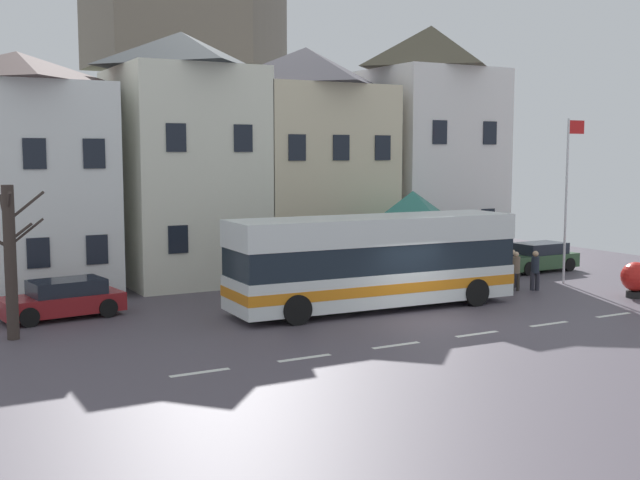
# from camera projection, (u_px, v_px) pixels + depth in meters

# --- Properties ---
(ground_plane) EXTENTS (40.00, 60.00, 0.07)m
(ground_plane) POSITION_uv_depth(u_px,v_px,m) (435.00, 322.00, 26.36)
(ground_plane) COLOR #4F4851
(townhouse_00) EXTENTS (6.29, 6.68, 9.47)m
(townhouse_00) POSITION_uv_depth(u_px,v_px,m) (21.00, 174.00, 31.29)
(townhouse_00) COLOR white
(townhouse_00) RESTS_ON ground_plane
(townhouse_01) EXTENTS (5.62, 6.61, 10.68)m
(townhouse_01) POSITION_uv_depth(u_px,v_px,m) (183.00, 158.00, 34.37)
(townhouse_01) COLOR silver
(townhouse_01) RESTS_ON ground_plane
(townhouse_02) EXTENTS (6.41, 6.52, 10.39)m
(townhouse_02) POSITION_uv_depth(u_px,v_px,m) (306.00, 160.00, 37.21)
(townhouse_02) COLOR beige
(townhouse_02) RESTS_ON ground_plane
(townhouse_03) EXTENTS (5.97, 5.58, 11.81)m
(townhouse_03) POSITION_uv_depth(u_px,v_px,m) (430.00, 146.00, 39.95)
(townhouse_03) COLOR white
(townhouse_03) RESTS_ON ground_plane
(hilltop_castle) EXTENTS (38.59, 38.59, 20.61)m
(hilltop_castle) POSITION_uv_depth(u_px,v_px,m) (171.00, 135.00, 57.45)
(hilltop_castle) COLOR #5F6B53
(hilltop_castle) RESTS_ON ground_plane
(transit_bus) EXTENTS (10.73, 3.03, 3.31)m
(transit_bus) POSITION_uv_depth(u_px,v_px,m) (374.00, 262.00, 28.31)
(transit_bus) COLOR white
(transit_bus) RESTS_ON ground_plane
(bus_shelter) EXTENTS (3.60, 3.60, 3.96)m
(bus_shelter) POSITION_uv_depth(u_px,v_px,m) (413.00, 210.00, 33.62)
(bus_shelter) COLOR #473D33
(bus_shelter) RESTS_ON ground_plane
(parked_car_00) EXTENTS (4.01, 1.92, 1.34)m
(parked_car_00) POSITION_uv_depth(u_px,v_px,m) (537.00, 257.00, 37.47)
(parked_car_00) COLOR #325333
(parked_car_00) RESTS_ON ground_plane
(parked_car_01) EXTENTS (4.15, 2.22, 1.29)m
(parked_car_01) POSITION_uv_depth(u_px,v_px,m) (63.00, 299.00, 26.87)
(parked_car_01) COLOR maroon
(parked_car_01) RESTS_ON ground_plane
(parked_car_02) EXTENTS (4.71, 2.25, 1.40)m
(parked_car_02) POSITION_uv_depth(u_px,v_px,m) (454.00, 262.00, 35.53)
(parked_car_02) COLOR navy
(parked_car_02) RESTS_ON ground_plane
(pedestrian_00) EXTENTS (0.29, 0.36, 1.57)m
(pedestrian_00) POSITION_uv_depth(u_px,v_px,m) (512.00, 268.00, 32.94)
(pedestrian_00) COLOR #2D2D38
(pedestrian_00) RESTS_ON ground_plane
(pedestrian_01) EXTENTS (0.37, 0.32, 1.61)m
(pedestrian_01) POSITION_uv_depth(u_px,v_px,m) (535.00, 270.00, 32.20)
(pedestrian_01) COLOR #2D2D38
(pedestrian_01) RESTS_ON ground_plane
(pedestrian_02) EXTENTS (0.33, 0.33, 1.59)m
(pedestrian_02) POSITION_uv_depth(u_px,v_px,m) (516.00, 268.00, 32.10)
(pedestrian_02) COLOR #38332D
(pedestrian_02) RESTS_ON ground_plane
(public_bench) EXTENTS (1.61, 0.48, 0.87)m
(public_bench) POSITION_uv_depth(u_px,v_px,m) (393.00, 268.00, 35.39)
(public_bench) COLOR #473828
(public_bench) RESTS_ON ground_plane
(flagpole) EXTENTS (0.95, 0.10, 6.98)m
(flagpole) POSITION_uv_depth(u_px,v_px,m) (568.00, 189.00, 33.56)
(flagpole) COLOR silver
(flagpole) RESTS_ON ground_plane
(harbour_buoy) EXTENTS (1.14, 1.14, 1.39)m
(harbour_buoy) POSITION_uv_depth(u_px,v_px,m) (636.00, 278.00, 30.58)
(harbour_buoy) COLOR black
(harbour_buoy) RESTS_ON ground_plane
(bare_tree_00) EXTENTS (1.90, 1.49, 4.62)m
(bare_tree_00) POSITION_uv_depth(u_px,v_px,m) (11.00, 259.00, 23.58)
(bare_tree_00) COLOR #382D28
(bare_tree_00) RESTS_ON ground_plane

